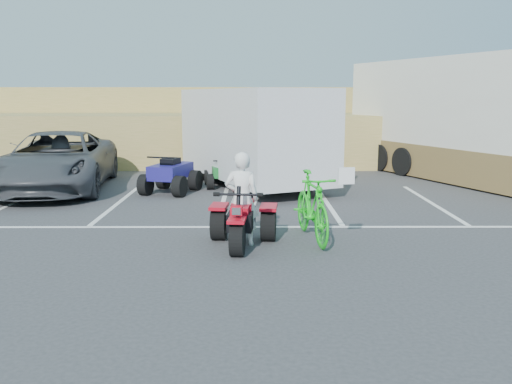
{
  "coord_description": "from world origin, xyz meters",
  "views": [
    {
      "loc": [
        0.82,
        -8.73,
        2.75
      ],
      "look_at": [
        0.85,
        1.03,
        1.0
      ],
      "focal_mm": 38.0,
      "sensor_mm": 36.0,
      "label": 1
    }
  ],
  "objects_px": {
    "rv_motorhome": "(484,129)",
    "quad_atv_green": "(222,187)",
    "rider": "(242,199)",
    "cargo_trailer": "(252,134)",
    "red_trike_atv": "(241,247)",
    "green_dirt_bike": "(312,206)",
    "grey_pickup": "(58,161)",
    "quad_atv_blue": "(171,193)"
  },
  "relations": [
    {
      "from": "quad_atv_blue",
      "to": "quad_atv_green",
      "type": "xyz_separation_m",
      "value": [
        1.4,
        1.04,
        0.0
      ]
    },
    {
      "from": "rider",
      "to": "quad_atv_blue",
      "type": "relative_size",
      "value": 1.02
    },
    {
      "from": "cargo_trailer",
      "to": "quad_atv_blue",
      "type": "distance_m",
      "value": 3.1
    },
    {
      "from": "cargo_trailer",
      "to": "quad_atv_green",
      "type": "height_order",
      "value": "cargo_trailer"
    },
    {
      "from": "red_trike_atv",
      "to": "green_dirt_bike",
      "type": "xyz_separation_m",
      "value": [
        1.35,
        0.49,
        0.66
      ]
    },
    {
      "from": "red_trike_atv",
      "to": "quad_atv_blue",
      "type": "distance_m",
      "value": 6.01
    },
    {
      "from": "rider",
      "to": "green_dirt_bike",
      "type": "bearing_deg",
      "value": -160.91
    },
    {
      "from": "green_dirt_bike",
      "to": "grey_pickup",
      "type": "bearing_deg",
      "value": 131.43
    },
    {
      "from": "quad_atv_blue",
      "to": "green_dirt_bike",
      "type": "bearing_deg",
      "value": -39.75
    },
    {
      "from": "red_trike_atv",
      "to": "quad_atv_blue",
      "type": "xyz_separation_m",
      "value": [
        -2.13,
        5.62,
        0.0
      ]
    },
    {
      "from": "red_trike_atv",
      "to": "green_dirt_bike",
      "type": "height_order",
      "value": "green_dirt_bike"
    },
    {
      "from": "green_dirt_bike",
      "to": "quad_atv_green",
      "type": "distance_m",
      "value": 6.54
    },
    {
      "from": "red_trike_atv",
      "to": "rider",
      "type": "distance_m",
      "value": 0.88
    },
    {
      "from": "grey_pickup",
      "to": "cargo_trailer",
      "type": "xyz_separation_m",
      "value": [
        5.71,
        0.75,
        0.74
      ]
    },
    {
      "from": "grey_pickup",
      "to": "quad_atv_green",
      "type": "height_order",
      "value": "grey_pickup"
    },
    {
      "from": "quad_atv_blue",
      "to": "quad_atv_green",
      "type": "height_order",
      "value": "quad_atv_blue"
    },
    {
      "from": "cargo_trailer",
      "to": "quad_atv_green",
      "type": "xyz_separation_m",
      "value": [
        -0.91,
        -0.28,
        -1.59
      ]
    },
    {
      "from": "rider",
      "to": "cargo_trailer",
      "type": "height_order",
      "value": "cargo_trailer"
    },
    {
      "from": "red_trike_atv",
      "to": "grey_pickup",
      "type": "height_order",
      "value": "grey_pickup"
    },
    {
      "from": "red_trike_atv",
      "to": "grey_pickup",
      "type": "bearing_deg",
      "value": 136.69
    },
    {
      "from": "green_dirt_bike",
      "to": "quad_atv_green",
      "type": "relative_size",
      "value": 1.63
    },
    {
      "from": "rv_motorhome",
      "to": "quad_atv_green",
      "type": "xyz_separation_m",
      "value": [
        -8.22,
        -0.84,
        -1.69
      ]
    },
    {
      "from": "red_trike_atv",
      "to": "quad_atv_green",
      "type": "bearing_deg",
      "value": 101.13
    },
    {
      "from": "grey_pickup",
      "to": "rv_motorhome",
      "type": "height_order",
      "value": "rv_motorhome"
    },
    {
      "from": "quad_atv_blue",
      "to": "quad_atv_green",
      "type": "bearing_deg",
      "value": 52.63
    },
    {
      "from": "green_dirt_bike",
      "to": "quad_atv_blue",
      "type": "height_order",
      "value": "green_dirt_bike"
    },
    {
      "from": "red_trike_atv",
      "to": "green_dirt_bike",
      "type": "relative_size",
      "value": 0.77
    },
    {
      "from": "cargo_trailer",
      "to": "quad_atv_green",
      "type": "bearing_deg",
      "value": 172.96
    },
    {
      "from": "green_dirt_bike",
      "to": "grey_pickup",
      "type": "xyz_separation_m",
      "value": [
        -6.88,
        5.7,
        0.19
      ]
    },
    {
      "from": "green_dirt_bike",
      "to": "cargo_trailer",
      "type": "height_order",
      "value": "cargo_trailer"
    },
    {
      "from": "red_trike_atv",
      "to": "rv_motorhome",
      "type": "distance_m",
      "value": 10.72
    },
    {
      "from": "green_dirt_bike",
      "to": "rider",
      "type": "bearing_deg",
      "value": -174.71
    },
    {
      "from": "rider",
      "to": "quad_atv_green",
      "type": "height_order",
      "value": "rider"
    },
    {
      "from": "rider",
      "to": "quad_atv_green",
      "type": "xyz_separation_m",
      "value": [
        -0.75,
        6.51,
        -0.87
      ]
    },
    {
      "from": "red_trike_atv",
      "to": "rider",
      "type": "relative_size",
      "value": 0.97
    },
    {
      "from": "green_dirt_bike",
      "to": "rv_motorhome",
      "type": "relative_size",
      "value": 0.2
    },
    {
      "from": "green_dirt_bike",
      "to": "grey_pickup",
      "type": "height_order",
      "value": "grey_pickup"
    },
    {
      "from": "rider",
      "to": "cargo_trailer",
      "type": "xyz_separation_m",
      "value": [
        0.16,
        6.79,
        0.72
      ]
    },
    {
      "from": "quad_atv_green",
      "to": "green_dirt_bike",
      "type": "bearing_deg",
      "value": -80.41
    },
    {
      "from": "red_trike_atv",
      "to": "rv_motorhome",
      "type": "height_order",
      "value": "rv_motorhome"
    },
    {
      "from": "quad_atv_blue",
      "to": "rv_motorhome",
      "type": "bearing_deg",
      "value": 27.15
    },
    {
      "from": "rv_motorhome",
      "to": "grey_pickup",
      "type": "bearing_deg",
      "value": 162.61
    }
  ]
}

